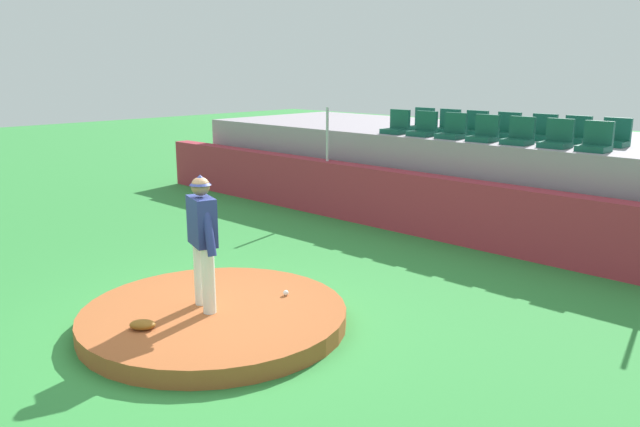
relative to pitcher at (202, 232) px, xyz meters
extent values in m
plane|color=#33893C|center=(0.09, 0.06, -1.20)|extent=(60.00, 60.00, 0.00)
cylinder|color=#A5552B|center=(0.09, 0.06, -1.09)|extent=(3.31, 3.31, 0.22)
cylinder|color=white|center=(-0.16, 0.05, -0.57)|extent=(0.16, 0.16, 0.82)
cylinder|color=white|center=(0.16, -0.05, -0.57)|extent=(0.16, 0.16, 0.82)
cube|color=navy|center=(0.00, 0.00, 0.14)|extent=(0.52, 0.38, 0.60)
cylinder|color=navy|center=(-0.23, 0.08, 0.10)|extent=(0.30, 0.19, 0.67)
cylinder|color=navy|center=(0.23, -0.08, 0.10)|extent=(0.33, 0.20, 0.66)
sphere|color=#8C6647|center=(0.00, 0.00, 0.57)|extent=(0.23, 0.23, 0.23)
cone|color=navy|center=(0.00, 0.00, 0.65)|extent=(0.33, 0.33, 0.13)
sphere|color=white|center=(0.40, 1.00, -0.94)|extent=(0.07, 0.07, 0.07)
ellipsoid|color=brown|center=(0.01, -0.89, -0.93)|extent=(0.36, 0.35, 0.11)
cube|color=#A62F3C|center=(0.09, 5.52, -0.61)|extent=(17.49, 0.40, 1.18)
cylinder|color=silver|center=(-3.11, 5.52, 0.55)|extent=(0.06, 0.06, 1.16)
cube|color=#9B8F9A|center=(0.09, 8.16, -0.31)|extent=(15.82, 4.40, 1.79)
cube|color=#145140|center=(-1.99, 6.42, 0.63)|extent=(0.48, 0.44, 0.10)
cube|color=#145140|center=(-1.99, 6.60, 0.88)|extent=(0.48, 0.08, 0.40)
cube|color=#145140|center=(-1.30, 6.41, 0.63)|extent=(0.48, 0.44, 0.10)
cube|color=#145140|center=(-1.30, 6.59, 0.88)|extent=(0.48, 0.08, 0.40)
cube|color=#145140|center=(-0.61, 6.42, 0.63)|extent=(0.48, 0.44, 0.10)
cube|color=#145140|center=(-0.61, 6.60, 0.88)|extent=(0.48, 0.08, 0.40)
cube|color=#145140|center=(0.10, 6.40, 0.63)|extent=(0.48, 0.44, 0.10)
cube|color=#145140|center=(0.10, 6.58, 0.88)|extent=(0.48, 0.08, 0.40)
cube|color=#145140|center=(0.80, 6.42, 0.63)|extent=(0.48, 0.44, 0.10)
cube|color=#145140|center=(0.80, 6.60, 0.88)|extent=(0.48, 0.08, 0.40)
cube|color=#145140|center=(1.51, 6.43, 0.63)|extent=(0.48, 0.44, 0.10)
cube|color=#145140|center=(1.51, 6.61, 0.88)|extent=(0.48, 0.08, 0.40)
cube|color=#145140|center=(2.19, 6.39, 0.63)|extent=(0.48, 0.44, 0.10)
cube|color=#145140|center=(2.19, 6.57, 0.88)|extent=(0.48, 0.08, 0.40)
cube|color=#145140|center=(-1.98, 7.33, 0.63)|extent=(0.48, 0.44, 0.10)
cube|color=#145140|center=(-1.98, 7.51, 0.88)|extent=(0.48, 0.08, 0.40)
cube|color=#145140|center=(-1.31, 7.31, 0.63)|extent=(0.48, 0.44, 0.10)
cube|color=#145140|center=(-1.31, 7.49, 0.88)|extent=(0.48, 0.08, 0.40)
cube|color=#145140|center=(-0.63, 7.28, 0.63)|extent=(0.48, 0.44, 0.10)
cube|color=#145140|center=(-0.63, 7.46, 0.88)|extent=(0.48, 0.08, 0.40)
cube|color=#145140|center=(0.08, 7.31, 0.63)|extent=(0.48, 0.44, 0.10)
cube|color=#145140|center=(0.08, 7.49, 0.88)|extent=(0.48, 0.08, 0.40)
cube|color=#145140|center=(0.81, 7.34, 0.63)|extent=(0.48, 0.44, 0.10)
cube|color=#145140|center=(0.81, 7.52, 0.88)|extent=(0.48, 0.08, 0.40)
cube|color=#145140|center=(1.46, 7.33, 0.63)|extent=(0.48, 0.44, 0.10)
cube|color=#145140|center=(1.46, 7.51, 0.88)|extent=(0.48, 0.08, 0.40)
cube|color=#145140|center=(2.17, 7.32, 0.63)|extent=(0.48, 0.44, 0.10)
cube|color=#145140|center=(2.17, 7.50, 0.88)|extent=(0.48, 0.08, 0.40)
camera|label=1|loc=(6.15, -4.31, 1.95)|focal=35.20mm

